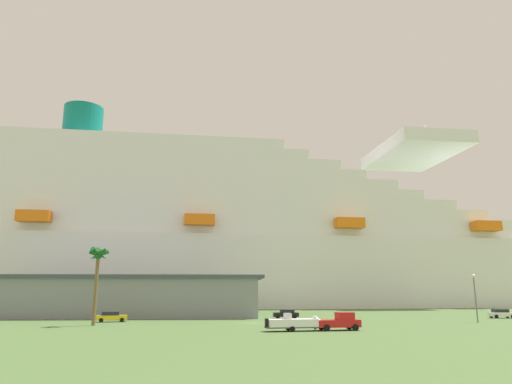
% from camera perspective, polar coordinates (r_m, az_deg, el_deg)
% --- Properties ---
extents(ground_plane, '(600.00, 600.00, 0.00)m').
position_cam_1_polar(ground_plane, '(102.39, -2.84, -14.93)').
color(ground_plane, '#4C6B38').
extents(cruise_ship, '(278.27, 36.08, 63.58)m').
position_cam_1_polar(cruise_ship, '(137.21, -8.69, -6.04)').
color(cruise_ship, white).
rests_on(cruise_ship, ground_plane).
extents(terminal_building, '(61.38, 33.01, 7.62)m').
position_cam_1_polar(terminal_building, '(98.46, -17.35, -12.28)').
color(terminal_building, gray).
rests_on(terminal_building, ground_plane).
extents(pickup_truck, '(5.70, 2.52, 2.20)m').
position_cam_1_polar(pickup_truck, '(60.41, 10.38, -15.69)').
color(pickup_truck, red).
rests_on(pickup_truck, ground_plane).
extents(small_boat_on_trailer, '(8.56, 2.31, 2.15)m').
position_cam_1_polar(small_boat_on_trailer, '(58.68, 5.28, -16.02)').
color(small_boat_on_trailer, '#595960').
rests_on(small_boat_on_trailer, ground_plane).
extents(palm_tree, '(2.93, 3.06, 11.12)m').
position_cam_1_polar(palm_tree, '(71.26, -19.19, -8.23)').
color(palm_tree, brown).
rests_on(palm_tree, ground_plane).
extents(street_lamp, '(0.56, 0.56, 7.43)m').
position_cam_1_polar(street_lamp, '(81.23, 25.71, -11.04)').
color(street_lamp, slate).
rests_on(street_lamp, ground_plane).
extents(parked_car_white_van, '(4.63, 2.72, 1.58)m').
position_cam_1_polar(parked_car_white_van, '(95.62, 28.37, -13.23)').
color(parked_car_white_van, white).
rests_on(parked_car_white_van, ground_plane).
extents(parked_car_black_coupe, '(4.67, 2.47, 1.58)m').
position_cam_1_polar(parked_car_black_coupe, '(83.75, 3.79, -14.96)').
color(parked_car_black_coupe, black).
rests_on(parked_car_black_coupe, ground_plane).
extents(parked_car_yellow_taxi, '(4.92, 2.50, 1.58)m').
position_cam_1_polar(parked_car_yellow_taxi, '(78.21, -17.66, -14.64)').
color(parked_car_yellow_taxi, yellow).
rests_on(parked_car_yellow_taxi, ground_plane).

